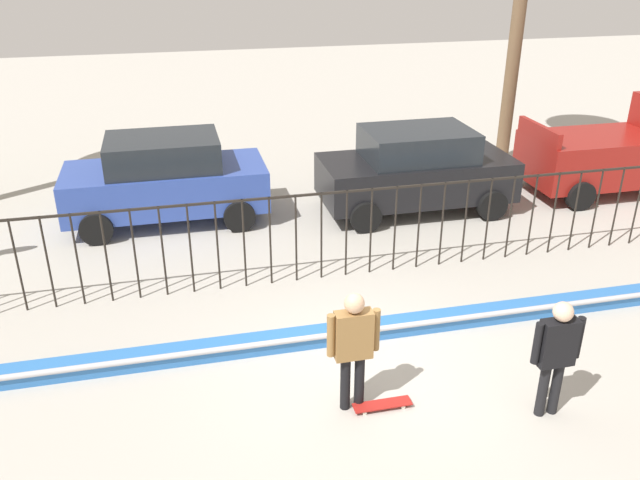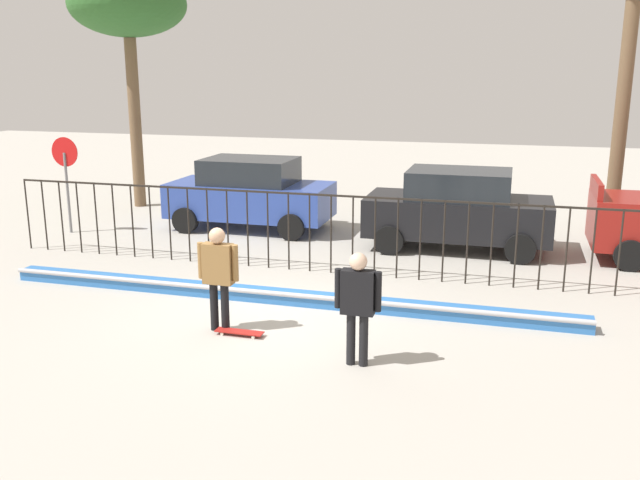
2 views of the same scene
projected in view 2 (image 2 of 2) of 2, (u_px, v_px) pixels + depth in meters
name	position (u px, v px, depth m)	size (l,w,h in m)	color
ground_plane	(260.00, 319.00, 11.87)	(60.00, 60.00, 0.00)	#ADA89E
bowl_coping_ledge	(277.00, 296.00, 12.70)	(11.00, 0.40, 0.27)	#2D6BB7
perimeter_fence	(310.00, 223.00, 14.42)	(14.04, 0.04, 1.68)	black
skateboarder	(218.00, 270.00, 11.11)	(0.70, 0.26, 1.74)	black
skateboard	(239.00, 332.00, 11.12)	(0.80, 0.20, 0.07)	#A51E19
camera_operator	(358.00, 299.00, 9.80)	(0.68, 0.26, 1.69)	black
parked_car_blue	(250.00, 193.00, 18.33)	(4.30, 2.12, 1.90)	#2D479E
parked_car_black	(458.00, 209.00, 16.25)	(4.30, 2.12, 1.90)	black
stop_sign	(66.00, 171.00, 17.75)	(0.76, 0.07, 2.50)	slate
palm_tree_short	(128.00, 8.00, 20.19)	(3.45, 3.45, 6.99)	brown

